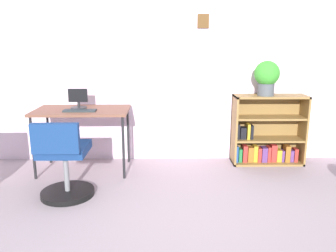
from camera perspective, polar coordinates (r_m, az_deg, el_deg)
The scene contains 7 objects.
wall_back at distance 4.30m, azimuth -1.50°, elevation 11.25°, with size 5.20×0.12×2.58m.
desk at distance 4.04m, azimuth -14.11°, elevation 1.93°, with size 1.06×0.61×0.73m.
monitor at distance 4.08m, azimuth -14.71°, elevation 4.25°, with size 0.22×0.19×0.23m.
keyboard at distance 3.91m, azimuth -14.47°, elevation 2.51°, with size 0.36×0.12×0.02m, color #222B2F.
office_chair at distance 3.43m, azimuth -16.92°, elevation -6.04°, with size 0.52×0.55×0.79m.
bookshelf_low at distance 4.44m, azimuth 15.98°, elevation -1.26°, with size 0.87×0.30×0.86m.
potted_plant_on_shelf at distance 4.25m, azimuth 16.12°, elevation 7.97°, with size 0.30×0.30×0.41m.
Camera 1 is at (0.04, -2.15, 1.48)m, focal length 36.62 mm.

